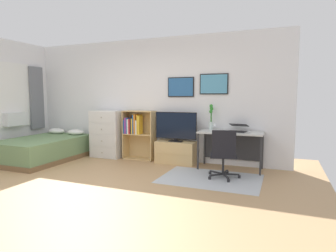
{
  "coord_description": "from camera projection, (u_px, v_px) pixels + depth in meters",
  "views": [
    {
      "loc": [
        2.83,
        -3.42,
        1.42
      ],
      "look_at": [
        0.83,
        1.5,
        0.87
      ],
      "focal_mm": 30.41,
      "sensor_mm": 36.0,
      "label": 1
    }
  ],
  "objects": [
    {
      "name": "ground_plane",
      "position": [
        81.0,
        189.0,
        4.36
      ],
      "size": [
        7.2,
        7.2,
        0.0
      ],
      "primitive_type": "plane",
      "color": "tan"
    },
    {
      "name": "wall_back_with_posters",
      "position": [
        150.0,
        99.0,
        6.45
      ],
      "size": [
        6.12,
        0.09,
        2.7
      ],
      "color": "white",
      "rests_on": "ground_plane"
    },
    {
      "name": "area_rug",
      "position": [
        210.0,
        178.0,
        4.93
      ],
      "size": [
        1.7,
        1.2,
        0.01
      ],
      "primitive_type": "cube",
      "color": "#B2B7BC",
      "rests_on": "ground_plane"
    },
    {
      "name": "bed",
      "position": [
        44.0,
        149.0,
        6.39
      ],
      "size": [
        1.37,
        2.03,
        0.62
      ],
      "rotation": [
        0.0,
        0.0,
        0.02
      ],
      "color": "brown",
      "rests_on": "ground_plane"
    },
    {
      "name": "dresser",
      "position": [
        107.0,
        134.0,
        6.65
      ],
      "size": [
        0.73,
        0.46,
        1.09
      ],
      "color": "silver",
      "rests_on": "ground_plane"
    },
    {
      "name": "bookshelf",
      "position": [
        137.0,
        131.0,
        6.42
      ],
      "size": [
        0.73,
        0.3,
        1.1
      ],
      "color": "tan",
      "rests_on": "ground_plane"
    },
    {
      "name": "tv_stand",
      "position": [
        176.0,
        152.0,
        6.06
      ],
      "size": [
        0.84,
        0.41,
        0.47
      ],
      "color": "tan",
      "rests_on": "ground_plane"
    },
    {
      "name": "television",
      "position": [
        176.0,
        127.0,
        5.98
      ],
      "size": [
        0.91,
        0.16,
        0.62
      ],
      "color": "black",
      "rests_on": "tv_stand"
    },
    {
      "name": "desk",
      "position": [
        231.0,
        138.0,
        5.58
      ],
      "size": [
        1.22,
        0.56,
        0.74
      ],
      "color": "silver",
      "rests_on": "ground_plane"
    },
    {
      "name": "office_chair",
      "position": [
        223.0,
        153.0,
        4.86
      ],
      "size": [
        0.58,
        0.57,
        0.86
      ],
      "rotation": [
        0.0,
        0.0,
        0.22
      ],
      "color": "#232326",
      "rests_on": "ground_plane"
    },
    {
      "name": "laptop",
      "position": [
        238.0,
        128.0,
        5.53
      ],
      "size": [
        0.39,
        0.41,
        0.15
      ],
      "rotation": [
        0.0,
        0.0,
        -0.13
      ],
      "color": "black",
      "rests_on": "desk"
    },
    {
      "name": "computer_mouse",
      "position": [
        250.0,
        132.0,
        5.33
      ],
      "size": [
        0.06,
        0.1,
        0.03
      ],
      "primitive_type": "ellipsoid",
      "color": "silver",
      "rests_on": "desk"
    },
    {
      "name": "bamboo_vase",
      "position": [
        211.0,
        117.0,
        5.81
      ],
      "size": [
        0.09,
        0.1,
        0.52
      ],
      "color": "silver",
      "rests_on": "desk"
    },
    {
      "name": "wine_glass",
      "position": [
        215.0,
        125.0,
        5.5
      ],
      "size": [
        0.07,
        0.07,
        0.18
      ],
      "color": "silver",
      "rests_on": "desk"
    }
  ]
}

